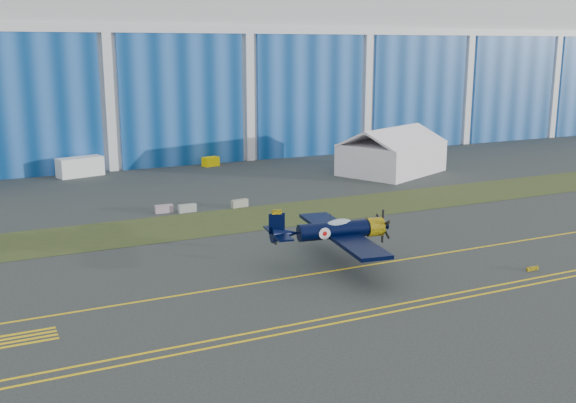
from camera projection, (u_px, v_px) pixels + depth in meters
name	position (u px, v px, depth m)	size (l,w,h in m)	color
ground	(231.00, 265.00, 56.85)	(260.00, 260.00, 0.00)	#313735
grass_median	(183.00, 226.00, 69.17)	(260.00, 10.00, 0.02)	#475128
hangar	(83.00, 65.00, 116.67)	(220.00, 45.70, 30.00)	silver
taxiway_centreline	(254.00, 283.00, 52.45)	(200.00, 0.20, 0.02)	yellow
edge_line_near	(309.00, 328.00, 44.08)	(80.00, 0.20, 0.02)	yellow
edge_line_far	(302.00, 323.00, 44.96)	(80.00, 0.20, 0.02)	yellow
hold_short_ladder	(7.00, 341.00, 42.19)	(6.00, 2.40, 0.02)	yellow
guard_board_right	(533.00, 269.00, 55.45)	(1.20, 0.15, 0.35)	yellow
warbird	(334.00, 230.00, 56.21)	(13.62, 15.72, 4.23)	black
tent	(392.00, 150.00, 97.68)	(17.56, 15.63, 6.73)	white
shipping_container	(80.00, 167.00, 95.62)	(6.29, 2.52, 2.73)	white
tug	(211.00, 161.00, 104.00)	(2.41, 1.51, 1.41)	#FFDF00
gse_box	(413.00, 150.00, 114.83)	(2.91, 1.55, 1.75)	gray
barrier_a	(164.00, 209.00, 74.68)	(2.00, 0.60, 0.90)	#9C8896
barrier_b	(187.00, 208.00, 74.98)	(2.00, 0.60, 0.90)	#8D9A94
barrier_c	(240.00, 203.00, 77.28)	(2.00, 0.60, 0.90)	gray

